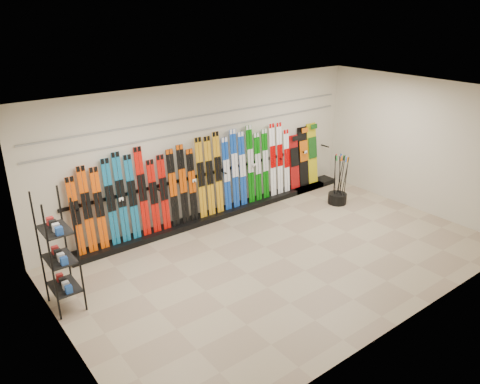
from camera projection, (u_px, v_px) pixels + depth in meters
floor at (284, 258)px, 8.84m from camera, size 8.00×8.00×0.00m
back_wall at (208, 151)px, 10.11m from camera, size 8.00×0.00×8.00m
left_wall at (59, 253)px, 6.02m from camera, size 0.00×5.00×5.00m
right_wall at (418, 145)px, 10.53m from camera, size 0.00×5.00×5.00m
ceiling at (291, 100)px, 7.70m from camera, size 8.00×8.00×0.00m
ski_rack_base at (224, 212)px, 10.62m from camera, size 8.00×0.40×0.12m
skis at (197, 181)px, 9.92m from camera, size 5.37×0.18×1.82m
snowboards at (304, 157)px, 11.82m from camera, size 0.94×0.24×1.54m
accessory_rack at (59, 253)px, 7.11m from camera, size 0.40×0.60×1.92m
pole_bin at (337, 198)px, 11.20m from camera, size 0.44×0.44×0.25m
ski_poles at (340, 179)px, 11.01m from camera, size 0.27×0.36×1.18m
slatwall_rail_0 at (208, 129)px, 9.90m from camera, size 7.60×0.02×0.03m
slatwall_rail_1 at (208, 115)px, 9.79m from camera, size 7.60×0.02×0.03m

